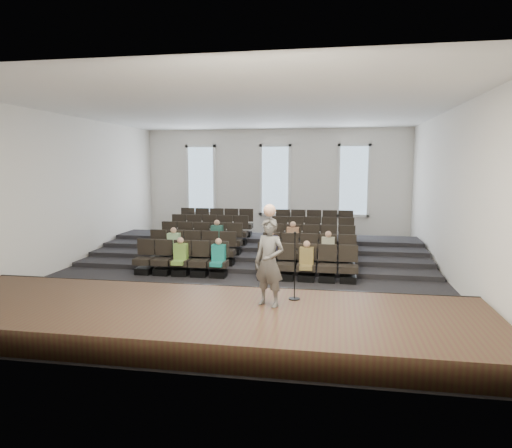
# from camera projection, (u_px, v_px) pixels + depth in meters

# --- Properties ---
(ground) EXTENTS (14.00, 14.00, 0.00)m
(ground) POSITION_uv_depth(u_px,v_px,m) (246.00, 273.00, 14.29)
(ground) COLOR black
(ground) RESTS_ON ground
(ceiling) EXTENTS (12.00, 14.00, 0.02)m
(ceiling) POSITION_uv_depth(u_px,v_px,m) (245.00, 110.00, 13.65)
(ceiling) COLOR white
(ceiling) RESTS_ON ground
(wall_back) EXTENTS (12.00, 0.04, 5.00)m
(wall_back) POSITION_uv_depth(u_px,v_px,m) (275.00, 184.00, 20.83)
(wall_back) COLOR white
(wall_back) RESTS_ON ground
(wall_front) EXTENTS (12.00, 0.04, 5.00)m
(wall_front) POSITION_uv_depth(u_px,v_px,m) (159.00, 221.00, 7.11)
(wall_front) COLOR white
(wall_front) RESTS_ON ground
(wall_left) EXTENTS (0.04, 14.00, 5.00)m
(wall_left) POSITION_uv_depth(u_px,v_px,m) (66.00, 192.00, 14.99)
(wall_left) COLOR white
(wall_left) RESTS_ON ground
(wall_right) EXTENTS (0.04, 14.00, 5.00)m
(wall_right) POSITION_uv_depth(u_px,v_px,m) (453.00, 196.00, 12.95)
(wall_right) COLOR white
(wall_right) RESTS_ON ground
(stage) EXTENTS (11.80, 3.60, 0.50)m
(stage) POSITION_uv_depth(u_px,v_px,m) (198.00, 320.00, 9.27)
(stage) COLOR #3F2F1B
(stage) RESTS_ON ground
(stage_lip) EXTENTS (11.80, 0.06, 0.52)m
(stage_lip) POSITION_uv_depth(u_px,v_px,m) (219.00, 295.00, 11.00)
(stage_lip) COLOR black
(stage_lip) RESTS_ON ground
(risers) EXTENTS (11.80, 4.80, 0.60)m
(risers) POSITION_uv_depth(u_px,v_px,m) (262.00, 249.00, 17.36)
(risers) COLOR black
(risers) RESTS_ON ground
(seating_rows) EXTENTS (6.80, 4.70, 1.67)m
(seating_rows) POSITION_uv_depth(u_px,v_px,m) (254.00, 244.00, 15.71)
(seating_rows) COLOR black
(seating_rows) RESTS_ON ground
(windows) EXTENTS (8.44, 0.10, 3.24)m
(windows) POSITION_uv_depth(u_px,v_px,m) (275.00, 180.00, 20.74)
(windows) COLOR white
(windows) RESTS_ON wall_back
(audience) EXTENTS (5.45, 2.64, 1.10)m
(audience) POSITION_uv_depth(u_px,v_px,m) (248.00, 246.00, 14.50)
(audience) COLOR #78A742
(audience) RESTS_ON seating_rows
(speaker) EXTENTS (0.78, 0.66, 1.81)m
(speaker) POSITION_uv_depth(u_px,v_px,m) (269.00, 262.00, 9.28)
(speaker) COLOR #565451
(speaker) RESTS_ON stage
(mic_stand) EXTENTS (0.25, 0.25, 1.48)m
(mic_stand) POSITION_uv_depth(u_px,v_px,m) (295.00, 279.00, 9.77)
(mic_stand) COLOR black
(mic_stand) RESTS_ON stage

